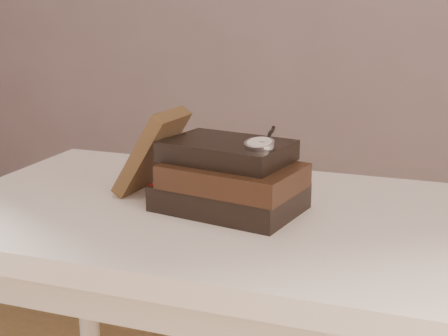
% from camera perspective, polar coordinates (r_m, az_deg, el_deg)
% --- Properties ---
extents(table, '(1.00, 0.60, 0.75)m').
position_cam_1_polar(table, '(1.17, -0.35, -7.87)').
color(table, white).
rests_on(table, ground).
extents(book_stack, '(0.27, 0.21, 0.12)m').
position_cam_1_polar(book_stack, '(1.11, 0.55, -0.97)').
color(book_stack, black).
rests_on(book_stack, table).
extents(journal, '(0.13, 0.12, 0.17)m').
position_cam_1_polar(journal, '(1.20, -6.53, 1.45)').
color(journal, '#3C2917').
rests_on(journal, table).
extents(pocket_watch, '(0.06, 0.16, 0.02)m').
position_cam_1_polar(pocket_watch, '(1.05, 3.29, 2.24)').
color(pocket_watch, silver).
rests_on(pocket_watch, book_stack).
extents(eyeglasses, '(0.12, 0.13, 0.05)m').
position_cam_1_polar(eyeglasses, '(1.21, -1.09, 1.10)').
color(eyeglasses, silver).
rests_on(eyeglasses, book_stack).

